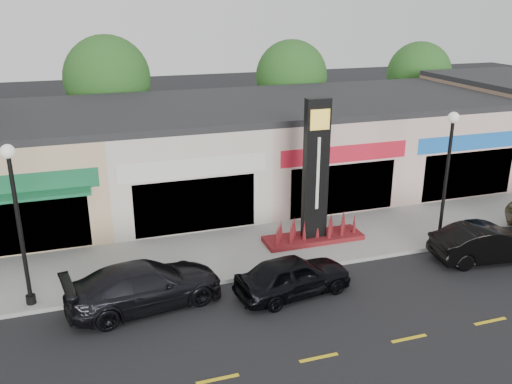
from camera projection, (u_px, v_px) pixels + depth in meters
ground at (282, 305)px, 18.25m from camera, size 120.00×120.00×0.00m
sidewalk at (244, 250)px, 22.12m from camera, size 52.00×4.30×0.15m
curb at (262, 275)px, 20.11m from camera, size 52.00×0.20×0.15m
shop_beige at (25, 166)px, 25.21m from camera, size 7.00×10.85×4.80m
shop_cream at (174, 154)px, 27.28m from camera, size 7.00×10.01×4.80m
shop_pink_w at (302, 143)px, 29.34m from camera, size 7.00×10.01×4.80m
shop_pink_e at (414, 134)px, 31.40m from camera, size 7.00×10.01×4.80m
shop_tan at (512, 121)px, 33.38m from camera, size 7.00×10.01×5.30m
tree_rear_west at (107, 79)px, 32.79m from camera, size 5.20×5.20×7.83m
tree_rear_mid at (291, 76)px, 36.43m from camera, size 4.80×4.80×7.29m
tree_rear_east at (419, 74)px, 39.46m from camera, size 4.60×4.60×6.94m
lamp_west_near at (17, 211)px, 16.98m from camera, size 0.44×0.44×5.47m
lamp_east_near at (448, 165)px, 21.68m from camera, size 0.44×0.44×5.47m
pylon_sign at (315, 193)px, 22.13m from camera, size 4.20×1.30×6.00m
car_dark_sedan at (145, 285)px, 18.01m from camera, size 2.93×5.48×1.51m
car_black_sedan at (293, 276)px, 18.74m from camera, size 2.30×4.36×1.41m
car_black_conv at (488, 243)px, 21.19m from camera, size 2.12×4.60×1.46m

